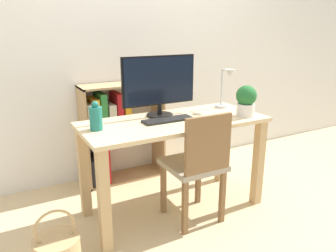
% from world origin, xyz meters
% --- Properties ---
extents(ground_plane, '(10.00, 10.00, 0.00)m').
position_xyz_m(ground_plane, '(0.00, 0.00, 0.00)').
color(ground_plane, '#CCB284').
extents(wall_back, '(8.00, 0.05, 2.60)m').
position_xyz_m(wall_back, '(0.00, 0.91, 1.30)').
color(wall_back, silver).
rests_on(wall_back, ground_plane).
extents(desk, '(1.40, 0.60, 0.75)m').
position_xyz_m(desk, '(0.00, 0.00, 0.60)').
color(desk, '#D8BC8C').
rests_on(desk, ground_plane).
extents(monitor, '(0.61, 0.21, 0.47)m').
position_xyz_m(monitor, '(-0.05, 0.16, 1.01)').
color(monitor, black).
rests_on(monitor, desk).
extents(keyboard, '(0.38, 0.13, 0.02)m').
position_xyz_m(keyboard, '(-0.05, 0.00, 0.76)').
color(keyboard, black).
rests_on(keyboard, desk).
extents(vase, '(0.09, 0.09, 0.20)m').
position_xyz_m(vase, '(-0.59, 0.03, 0.84)').
color(vase, '#1E7266').
rests_on(vase, desk).
extents(desk_lamp, '(0.10, 0.19, 0.34)m').
position_xyz_m(desk_lamp, '(0.55, 0.10, 0.95)').
color(desk_lamp, '#B7B7BC').
rests_on(desk_lamp, desk).
extents(potted_plant, '(0.16, 0.16, 0.24)m').
position_xyz_m(potted_plant, '(0.54, -0.17, 0.88)').
color(potted_plant, silver).
rests_on(potted_plant, desk).
extents(chair, '(0.40, 0.40, 0.86)m').
position_xyz_m(chair, '(0.06, -0.24, 0.47)').
color(chair, '#9E937F').
rests_on(chair, ground_plane).
extents(bookshelf, '(0.76, 0.28, 0.93)m').
position_xyz_m(bookshelf, '(-0.26, 0.73, 0.49)').
color(bookshelf, tan).
rests_on(bookshelf, ground_plane).
extents(basket, '(0.28, 0.28, 0.40)m').
position_xyz_m(basket, '(-0.96, -0.27, 0.11)').
color(basket, tan).
rests_on(basket, ground_plane).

